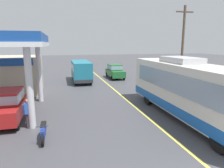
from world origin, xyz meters
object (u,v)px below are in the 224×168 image
Objects in this scene: car_at_pump at (8,104)px; pedestrian_by_shop at (20,101)px; minibus_opposing_lane at (81,69)px; pedestrian_near_pump at (28,112)px; motorcycle_parked_forecourt at (43,131)px; car_trailing_behind_bus at (115,71)px; coach_bus_main at (189,91)px.

car_at_pump is 0.97m from pedestrian_by_shop.
minibus_opposing_lane is 13.86m from pedestrian_near_pump.
car_at_pump is at bearing 125.07° from motorcycle_parked_forecourt.
car_trailing_behind_bus is at bearing 16.32° from minibus_opposing_lane.
pedestrian_by_shop is (-1.68, 3.93, 0.49)m from motorcycle_parked_forecourt.
car_trailing_behind_bus reaches higher than pedestrian_near_pump.
car_trailing_behind_bus is at bearing 91.60° from coach_bus_main.
pedestrian_by_shop is (0.52, 0.81, -0.08)m from car_at_pump.
coach_bus_main reaches higher than pedestrian_by_shop.
motorcycle_parked_forecourt is 1.08× the size of pedestrian_by_shop.
coach_bus_main is 1.80× the size of minibus_opposing_lane.
motorcycle_parked_forecourt is at bearing -62.16° from pedestrian_near_pump.
pedestrian_near_pump is 0.40× the size of car_trailing_behind_bus.
car_at_pump is at bearing -115.30° from minibus_opposing_lane.
pedestrian_by_shop is at bearing 113.07° from motorcycle_parked_forecourt.
coach_bus_main is 14.88m from minibus_opposing_lane.
pedestrian_near_pump and pedestrian_by_shop have the same top height.
car_trailing_behind_bus is (10.13, 13.04, 0.00)m from car_at_pump.
coach_bus_main reaches higher than minibus_opposing_lane.
coach_bus_main reaches higher than motorcycle_parked_forecourt.
pedestrian_near_pump is at bearing -48.47° from car_at_pump.
coach_bus_main is at bearing -12.33° from car_at_pump.
car_at_pump is at bearing -127.85° from car_trailing_behind_bus.
coach_bus_main reaches higher than car_trailing_behind_bus.
pedestrian_by_shop is (-5.01, -10.88, -0.54)m from minibus_opposing_lane.
pedestrian_near_pump is (-0.85, 1.60, 0.49)m from motorcycle_parked_forecourt.
car_at_pump is 1.00× the size of car_trailing_behind_bus.
coach_bus_main is at bearing -88.40° from car_trailing_behind_bus.
coach_bus_main reaches higher than car_at_pump.
minibus_opposing_lane is at bearing 77.33° from motorcycle_parked_forecourt.
car_trailing_behind_bus is (9.61, 12.23, 0.08)m from pedestrian_by_shop.
pedestrian_near_pump is (-4.18, -13.21, -0.54)m from minibus_opposing_lane.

